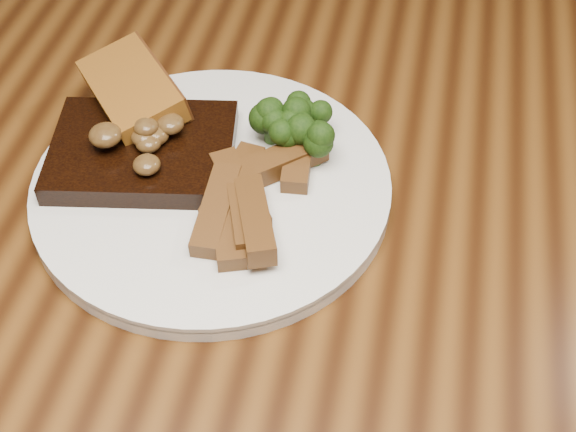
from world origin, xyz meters
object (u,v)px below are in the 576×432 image
chair_far (415,63)px  potato_wedges (269,189)px  plate (212,188)px  garlic_bread (135,108)px  dining_table (296,310)px  steak (143,153)px

chair_far → potato_wedges: (-0.10, -0.54, 0.25)m
chair_far → potato_wedges: 0.60m
plate → garlic_bread: garlic_bread is taller
dining_table → garlic_bread: garlic_bread is taller
plate → garlic_bread: (-0.09, 0.07, 0.02)m
steak → potato_wedges: potato_wedges is taller
steak → garlic_bread: bearing=105.8°
steak → garlic_bread: (-0.03, 0.05, 0.00)m
potato_wedges → chair_far: bearing=79.5°
dining_table → potato_wedges: 0.12m
garlic_bread → dining_table: bearing=17.2°
dining_table → chair_far: (0.07, 0.57, -0.13)m
chair_far → steak: (-0.21, -0.51, 0.25)m
dining_table → garlic_bread: bearing=147.5°
dining_table → plate: 0.13m
steak → garlic_bread: 0.06m
chair_far → potato_wedges: size_ratio=8.52×
dining_table → steak: steak is taller
steak → chair_far: bearing=58.1°
garlic_bread → potato_wedges: bearing=20.9°
garlic_bread → potato_wedges: same height
potato_wedges → garlic_bread: bearing=151.1°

